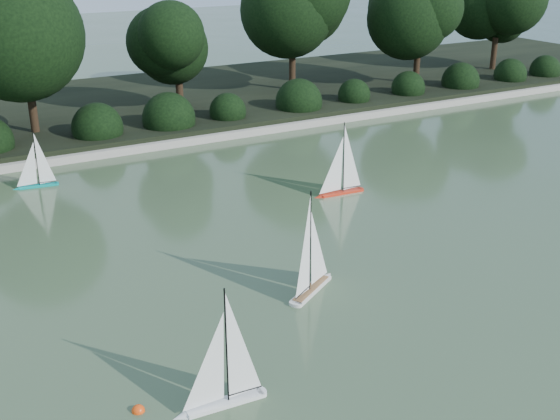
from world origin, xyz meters
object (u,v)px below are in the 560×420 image
object	(u,v)px
race_buoy	(138,411)
sailboat_white_b	(314,273)
sailboat_white_a	(217,388)
sailboat_teal	(33,178)
sailboat_orange	(338,183)

from	to	relation	value
race_buoy	sailboat_white_b	bearing A→B (deg)	24.72
sailboat_white_b	race_buoy	world-z (taller)	sailboat_white_b
sailboat_white_a	sailboat_teal	size ratio (longest dim) A/B	1.20
sailboat_white_a	sailboat_teal	bearing A→B (deg)	91.99
sailboat_orange	race_buoy	world-z (taller)	sailboat_orange
sailboat_white_b	sailboat_white_a	bearing A→B (deg)	-142.66
sailboat_white_b	sailboat_teal	xyz separation A→B (m)	(-2.66, 6.54, -0.06)
sailboat_orange	sailboat_white_b	bearing A→B (deg)	-128.66
sailboat_white_a	sailboat_white_b	distance (m)	2.98
sailboat_teal	race_buoy	world-z (taller)	sailboat_teal
sailboat_white_a	sailboat_orange	bearing A→B (deg)	45.39
sailboat_teal	sailboat_orange	bearing A→B (deg)	-33.22
sailboat_orange	sailboat_teal	bearing A→B (deg)	146.78
sailboat_white_b	race_buoy	size ratio (longest dim) A/B	11.39
sailboat_orange	sailboat_teal	distance (m)	6.19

